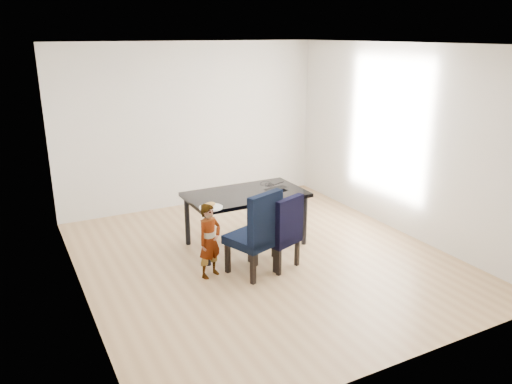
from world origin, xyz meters
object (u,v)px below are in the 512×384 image
plate (211,207)px  child (210,241)px  laptop (274,188)px  dining_table (246,219)px  chair_left (252,232)px  chair_right (277,231)px

plate → child: bearing=-116.4°
child → laptop: child is taller
dining_table → laptop: (0.42, -0.03, 0.39)m
dining_table → plate: (-0.65, -0.34, 0.38)m
dining_table → plate: plate is taller
child → laptop: bearing=6.0°
chair_left → child: (-0.48, 0.15, -0.08)m
chair_left → plate: 0.61m
chair_left → chair_right: bearing=-15.6°
plate → chair_left: bearing=-54.4°
chair_left → dining_table: bearing=48.8°
child → chair_left: bearing=-38.5°
chair_right → child: bearing=151.0°
dining_table → child: size_ratio=1.74×
chair_left → child: bearing=143.1°
dining_table → chair_left: bearing=-111.8°
dining_table → chair_right: size_ratio=1.68×
laptop → child: bearing=16.2°
chair_right → child: chair_right is taller
plate → laptop: (1.07, 0.32, 0.01)m
dining_table → laptop: bearing=-3.4°
dining_table → child: child is taller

